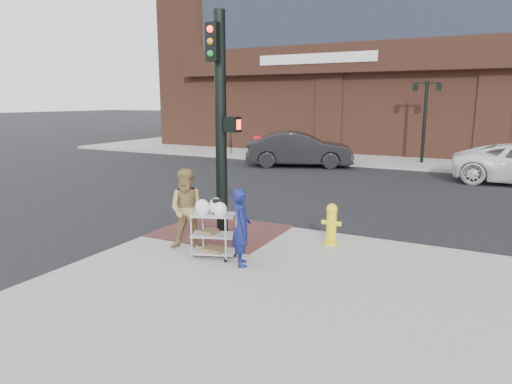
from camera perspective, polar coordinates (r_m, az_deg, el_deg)
The scene contains 12 objects.
ground at distance 10.02m, azimuth -4.12°, elevation -7.44°, with size 220.00×220.00×0.00m, color black.
brick_curb_ramp at distance 11.00m, azimuth -4.39°, elevation -4.86°, with size 2.80×2.40×0.01m, color #4F2725.
lamp_post at distance 24.28m, azimuth 20.38°, elevation 9.26°, with size 1.32×0.22×4.00m.
parking_sign at distance 26.80m, azimuth -3.15°, elevation 7.15°, with size 0.05×0.05×2.20m, color black.
traffic_signal_pole at distance 10.40m, azimuth -4.40°, elevation 9.16°, with size 0.61×0.51×5.00m.
woman_blue at distance 8.59m, azimuth -1.84°, elevation -4.41°, with size 0.54×0.35×1.48m, color navy.
pedestrian_tan at distance 9.60m, azimuth -8.45°, elevation -2.15°, with size 0.83×0.65×1.70m, color #9C7F49.
sedan_dark at distance 22.68m, azimuth 5.49°, elevation 5.34°, with size 1.80×5.17×1.70m, color black.
utility_cart at distance 9.12m, azimuth -5.30°, elevation -4.85°, with size 0.96×0.74×1.18m.
fire_hydrant at distance 9.98m, azimuth 9.41°, elevation -3.95°, with size 0.43×0.30×0.91m.
newsbox_red at distance 26.40m, azimuth 0.22°, elevation 5.87°, with size 0.45×0.41×1.07m, color red.
newsbox_blue at distance 25.55m, azimuth 1.88°, elevation 5.73°, with size 0.47×0.42×1.11m, color navy.
Camera 1 is at (4.94, -8.10, 3.23)m, focal length 32.00 mm.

